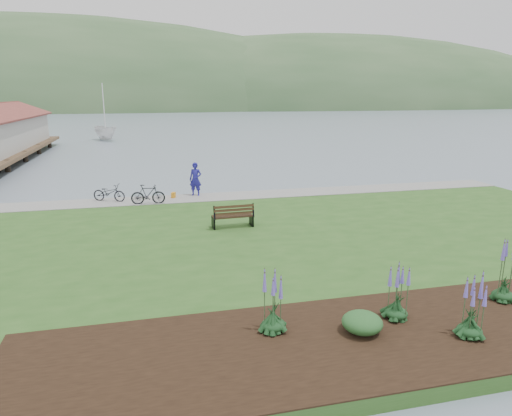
{
  "coord_description": "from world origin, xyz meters",
  "views": [
    {
      "loc": [
        -5.28,
        -19.17,
        6.36
      ],
      "look_at": [
        -0.58,
        0.29,
        1.3
      ],
      "focal_mm": 32.0,
      "sensor_mm": 36.0,
      "label": 1
    }
  ],
  "objects_px": {
    "bicycle_a": "(109,193)",
    "sailboat": "(106,140)",
    "person": "(195,176)",
    "park_bench": "(233,215)"
  },
  "relations": [
    {
      "from": "person",
      "to": "sailboat",
      "type": "height_order",
      "value": "sailboat"
    },
    {
      "from": "person",
      "to": "park_bench",
      "type": "bearing_deg",
      "value": -60.15
    },
    {
      "from": "bicycle_a",
      "to": "sailboat",
      "type": "xyz_separation_m",
      "value": [
        -3.07,
        40.03,
        -0.9
      ]
    },
    {
      "from": "person",
      "to": "sailboat",
      "type": "distance_m",
      "value": 40.55
    },
    {
      "from": "park_bench",
      "to": "person",
      "type": "bearing_deg",
      "value": 95.34
    },
    {
      "from": "park_bench",
      "to": "person",
      "type": "height_order",
      "value": "person"
    },
    {
      "from": "park_bench",
      "to": "sailboat",
      "type": "xyz_separation_m",
      "value": [
        -8.91,
        46.76,
        -0.97
      ]
    },
    {
      "from": "sailboat",
      "to": "bicycle_a",
      "type": "bearing_deg",
      "value": -111.64
    },
    {
      "from": "park_bench",
      "to": "sailboat",
      "type": "relative_size",
      "value": 0.08
    },
    {
      "from": "park_bench",
      "to": "person",
      "type": "distance_m",
      "value": 7.12
    }
  ]
}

